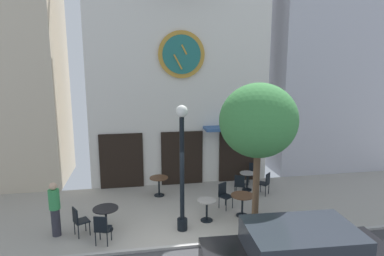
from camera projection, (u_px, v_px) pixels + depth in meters
name	position (u px, v px, depth m)	size (l,w,h in m)	color
ground_plane	(177.00, 254.00, 8.85)	(25.13, 10.53, 0.13)	#9E998E
clock_building	(178.00, 59.00, 14.07)	(7.59, 3.30, 10.34)	silver
neighbor_building_right	(339.00, 52.00, 15.86)	(6.86, 3.10, 11.34)	#B2B2BC
street_lamp	(182.00, 169.00, 9.72)	(0.36, 0.36, 3.91)	black
street_tree	(259.00, 121.00, 9.33)	(2.29, 2.06, 4.56)	brown
cafe_table_center	(106.00, 214.00, 9.97)	(0.78, 0.78, 0.73)	black
cafe_table_center_right	(159.00, 183.00, 12.65)	(0.72, 0.72, 0.75)	black
cafe_table_near_door	(207.00, 207.00, 10.59)	(0.61, 0.61, 0.72)	black
cafe_table_near_curb	(242.00, 200.00, 10.92)	(0.79, 0.79, 0.75)	black
cafe_table_leftmost	(247.00, 179.00, 13.22)	(0.61, 0.61, 0.74)	black
cafe_chair_right_end	(102.00, 227.00, 9.15)	(0.49, 0.49, 0.90)	black
cafe_chair_mid_row	(265.00, 182.00, 12.72)	(0.57, 0.57, 0.90)	black
cafe_chair_by_entrance	(253.00, 172.00, 13.94)	(0.54, 0.54, 0.90)	black
cafe_chair_near_lamp	(79.00, 219.00, 9.63)	(0.54, 0.54, 0.90)	black
cafe_chair_facing_wall	(240.00, 184.00, 12.54)	(0.54, 0.54, 0.90)	black
cafe_chair_corner	(224.00, 194.00, 11.58)	(0.55, 0.55, 0.90)	black
pedestrian_green	(55.00, 208.00, 9.60)	(0.38, 0.38, 1.67)	#2D2D38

